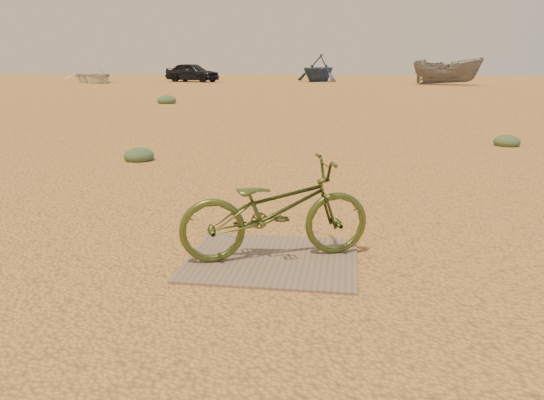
# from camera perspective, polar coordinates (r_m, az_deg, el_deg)

# --- Properties ---
(ground) EXTENTS (120.00, 120.00, 0.00)m
(ground) POSITION_cam_1_polar(r_m,az_deg,el_deg) (4.87, 2.51, -5.96)
(ground) COLOR #E9A04C
(ground) RESTS_ON ground
(plywood_board) EXTENTS (1.50, 1.26, 0.02)m
(plywood_board) POSITION_cam_1_polar(r_m,az_deg,el_deg) (4.74, -0.00, -6.40)
(plywood_board) COLOR #786152
(plywood_board) RESTS_ON ground
(bicycle) EXTENTS (1.78, 1.13, 0.88)m
(bicycle) POSITION_cam_1_polar(r_m,az_deg,el_deg) (4.62, 0.36, -1.00)
(bicycle) COLOR #424F20
(bicycle) RESTS_ON plywood_board
(car) EXTENTS (4.73, 2.93, 1.50)m
(car) POSITION_cam_1_polar(r_m,az_deg,el_deg) (44.53, -8.57, 13.43)
(car) COLOR black
(car) RESTS_ON ground
(boat_near_left) EXTENTS (6.12, 6.17, 1.05)m
(boat_near_left) POSITION_cam_1_polar(r_m,az_deg,el_deg) (44.57, -18.70, 12.54)
(boat_near_left) COLOR silver
(boat_near_left) RESTS_ON ground
(boat_far_left) EXTENTS (5.23, 5.44, 2.20)m
(boat_far_left) POSITION_cam_1_polar(r_m,az_deg,el_deg) (44.60, 5.04, 13.98)
(boat_far_left) COLOR navy
(boat_far_left) RESTS_ON ground
(boat_mid_right) EXTENTS (5.19, 3.64, 1.88)m
(boat_mid_right) POSITION_cam_1_polar(r_m,az_deg,el_deg) (40.55, 18.29, 13.01)
(boat_mid_right) COLOR slate
(boat_mid_right) RESTS_ON ground
(kale_a) EXTENTS (0.53, 0.53, 0.29)m
(kale_a) POSITION_cam_1_polar(r_m,az_deg,el_deg) (9.72, -14.09, 4.17)
(kale_a) COLOR #495E41
(kale_a) RESTS_ON ground
(kale_b) EXTENTS (0.53, 0.53, 0.29)m
(kale_b) POSITION_cam_1_polar(r_m,az_deg,el_deg) (12.10, 23.91, 5.37)
(kale_b) COLOR #495E41
(kale_b) RESTS_ON ground
(kale_c) EXTENTS (0.78, 0.78, 0.43)m
(kale_c) POSITION_cam_1_polar(r_m,az_deg,el_deg) (22.46, -11.24, 10.15)
(kale_c) COLOR #495E41
(kale_c) RESTS_ON ground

